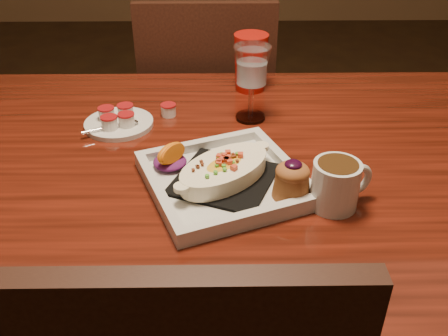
{
  "coord_description": "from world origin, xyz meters",
  "views": [
    {
      "loc": [
        0.03,
        -0.86,
        1.28
      ],
      "look_at": [
        0.04,
        -0.07,
        0.77
      ],
      "focal_mm": 40.0,
      "sensor_mm": 36.0,
      "label": 1
    }
  ],
  "objects_px": {
    "chair_far": "(208,121)",
    "plate": "(231,176)",
    "red_tumbler": "(251,63)",
    "table": "(203,197)",
    "goblet": "(252,70)",
    "saucer": "(118,121)",
    "coffee_mug": "(337,183)"
  },
  "relations": [
    {
      "from": "plate",
      "to": "saucer",
      "type": "height_order",
      "value": "plate"
    },
    {
      "from": "chair_far",
      "to": "saucer",
      "type": "height_order",
      "value": "chair_far"
    },
    {
      "from": "chair_far",
      "to": "plate",
      "type": "height_order",
      "value": "chair_far"
    },
    {
      "from": "table",
      "to": "coffee_mug",
      "type": "distance_m",
      "value": 0.32
    },
    {
      "from": "table",
      "to": "plate",
      "type": "height_order",
      "value": "plate"
    },
    {
      "from": "chair_far",
      "to": "saucer",
      "type": "relative_size",
      "value": 6.02
    },
    {
      "from": "table",
      "to": "chair_far",
      "type": "bearing_deg",
      "value": 90.0
    },
    {
      "from": "chair_far",
      "to": "saucer",
      "type": "xyz_separation_m",
      "value": [
        -0.19,
        -0.49,
        0.26
      ]
    },
    {
      "from": "table",
      "to": "coffee_mug",
      "type": "bearing_deg",
      "value": -34.15
    },
    {
      "from": "goblet",
      "to": "red_tumbler",
      "type": "height_order",
      "value": "goblet"
    },
    {
      "from": "chair_far",
      "to": "goblet",
      "type": "distance_m",
      "value": 0.59
    },
    {
      "from": "coffee_mug",
      "to": "red_tumbler",
      "type": "bearing_deg",
      "value": 81.47
    },
    {
      "from": "red_tumbler",
      "to": "saucer",
      "type": "bearing_deg",
      "value": -146.8
    },
    {
      "from": "table",
      "to": "goblet",
      "type": "relative_size",
      "value": 8.69
    },
    {
      "from": "red_tumbler",
      "to": "coffee_mug",
      "type": "bearing_deg",
      "value": -76.57
    },
    {
      "from": "table",
      "to": "goblet",
      "type": "bearing_deg",
      "value": 58.23
    },
    {
      "from": "plate",
      "to": "saucer",
      "type": "relative_size",
      "value": 2.27
    },
    {
      "from": "saucer",
      "to": "coffee_mug",
      "type": "bearing_deg",
      "value": -34.9
    },
    {
      "from": "coffee_mug",
      "to": "red_tumbler",
      "type": "distance_m",
      "value": 0.52
    },
    {
      "from": "red_tumbler",
      "to": "chair_far",
      "type": "bearing_deg",
      "value": 112.05
    },
    {
      "from": "table",
      "to": "red_tumbler",
      "type": "height_order",
      "value": "red_tumbler"
    },
    {
      "from": "coffee_mug",
      "to": "plate",
      "type": "bearing_deg",
      "value": 140.55
    },
    {
      "from": "chair_far",
      "to": "goblet",
      "type": "relative_size",
      "value": 5.39
    },
    {
      "from": "coffee_mug",
      "to": "red_tumbler",
      "type": "xyz_separation_m",
      "value": [
        -0.12,
        0.5,
        0.03
      ]
    },
    {
      "from": "plate",
      "to": "saucer",
      "type": "distance_m",
      "value": 0.35
    },
    {
      "from": "goblet",
      "to": "coffee_mug",
      "type": "bearing_deg",
      "value": -69.05
    },
    {
      "from": "table",
      "to": "saucer",
      "type": "bearing_deg",
      "value": 144.2
    },
    {
      "from": "red_tumbler",
      "to": "table",
      "type": "bearing_deg",
      "value": -108.86
    },
    {
      "from": "goblet",
      "to": "chair_far",
      "type": "bearing_deg",
      "value": 103.38
    },
    {
      "from": "goblet",
      "to": "saucer",
      "type": "relative_size",
      "value": 1.12
    },
    {
      "from": "saucer",
      "to": "red_tumbler",
      "type": "relative_size",
      "value": 1.07
    },
    {
      "from": "chair_far",
      "to": "plate",
      "type": "distance_m",
      "value": 0.78
    }
  ]
}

